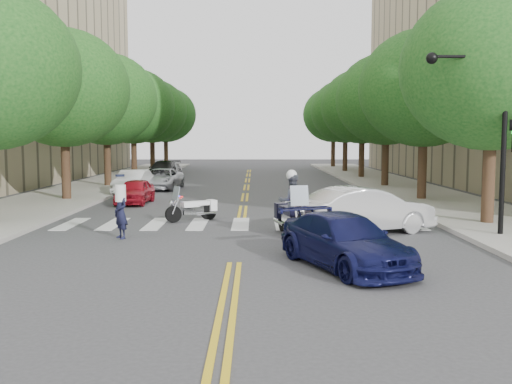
{
  "coord_description": "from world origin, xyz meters",
  "views": [
    {
      "loc": [
        0.5,
        -14.09,
        3.13
      ],
      "look_at": [
        0.56,
        5.23,
        1.3
      ],
      "focal_mm": 40.0,
      "sensor_mm": 36.0,
      "label": 1
    }
  ],
  "objects_px": {
    "motorcycle_police": "(291,206)",
    "officer_standing": "(121,213)",
    "sedan_blue": "(345,241)",
    "motorcycle_parked": "(196,208)",
    "convertible": "(365,210)"
  },
  "relations": [
    {
      "from": "motorcycle_police",
      "to": "sedan_blue",
      "type": "xyz_separation_m",
      "value": [
        1.01,
        -4.62,
        -0.3
      ]
    },
    {
      "from": "motorcycle_police",
      "to": "convertible",
      "type": "distance_m",
      "value": 2.5
    },
    {
      "from": "motorcycle_police",
      "to": "officer_standing",
      "type": "relative_size",
      "value": 1.59
    },
    {
      "from": "motorcycle_police",
      "to": "officer_standing",
      "type": "height_order",
      "value": "motorcycle_police"
    },
    {
      "from": "motorcycle_parked",
      "to": "convertible",
      "type": "distance_m",
      "value": 6.54
    },
    {
      "from": "motorcycle_police",
      "to": "sedan_blue",
      "type": "distance_m",
      "value": 4.74
    },
    {
      "from": "motorcycle_police",
      "to": "officer_standing",
      "type": "distance_m",
      "value": 5.38
    },
    {
      "from": "convertible",
      "to": "motorcycle_police",
      "type": "bearing_deg",
      "value": 76.6
    },
    {
      "from": "officer_standing",
      "to": "sedan_blue",
      "type": "xyz_separation_m",
      "value": [
        6.36,
        -4.04,
        -0.16
      ]
    },
    {
      "from": "convertible",
      "to": "sedan_blue",
      "type": "xyz_separation_m",
      "value": [
        -1.46,
        -5.0,
        -0.12
      ]
    },
    {
      "from": "motorcycle_parked",
      "to": "officer_standing",
      "type": "height_order",
      "value": "officer_standing"
    },
    {
      "from": "motorcycle_police",
      "to": "motorcycle_parked",
      "type": "relative_size",
      "value": 1.37
    },
    {
      "from": "officer_standing",
      "to": "motorcycle_police",
      "type": "bearing_deg",
      "value": 56.45
    },
    {
      "from": "motorcycle_police",
      "to": "convertible",
      "type": "relative_size",
      "value": 0.55
    },
    {
      "from": "convertible",
      "to": "motorcycle_parked",
      "type": "bearing_deg",
      "value": 41.77
    }
  ]
}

